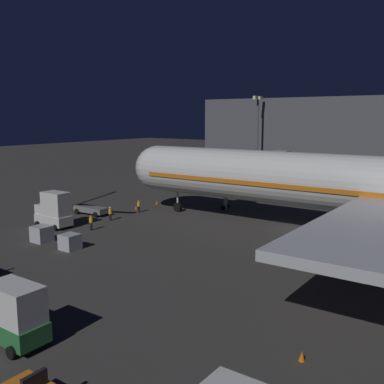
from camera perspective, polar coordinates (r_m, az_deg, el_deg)
ground_plane at (r=52.15m, az=12.61°, el=-4.60°), size 320.00×320.00×0.00m
jet_bridge at (r=66.58m, az=7.23°, el=3.55°), size 21.54×3.40×7.21m
apron_floodlight_mast at (r=81.34m, az=8.29°, el=7.29°), size 2.90×0.50×16.13m
cargo_truck_aft at (r=53.52m, az=-17.17°, el=-2.20°), size 2.36×4.49×4.15m
belt_loader at (r=59.50m, az=-12.75°, el=-2.02°), size 1.96×8.58×3.43m
catering_truck at (r=27.76m, az=-22.13°, el=-14.01°), size 2.36×4.82×3.50m
baggage_container_near_belt at (r=48.09m, az=-18.57°, el=-5.07°), size 1.72×1.77×1.63m
baggage_container_mid_row at (r=44.56m, az=-15.27°, el=-6.14°), size 1.62×1.68×1.50m
ground_crew_near_nose_gear at (r=55.60m, az=-10.37°, el=-2.63°), size 0.40×0.40×1.74m
ground_crew_by_belt_loader at (r=51.30m, az=-12.73°, el=-3.74°), size 0.40×0.40×1.73m
ground_crew_marshaller_fwd at (r=59.69m, az=-6.79°, el=-1.73°), size 0.40×0.40×1.71m
traffic_cone_nose_port at (r=65.15m, az=-4.51°, el=-1.33°), size 0.36×0.36×0.55m
traffic_cone_nose_starboard at (r=61.91m, az=-7.13°, el=-1.95°), size 0.36×0.36×0.55m
traffic_cone_wingtip_svc_side at (r=25.41m, az=13.81°, el=-19.61°), size 0.36×0.36×0.55m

